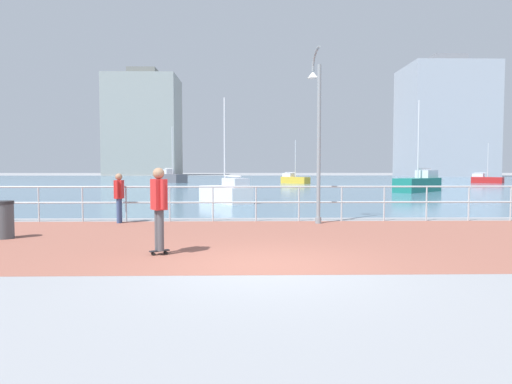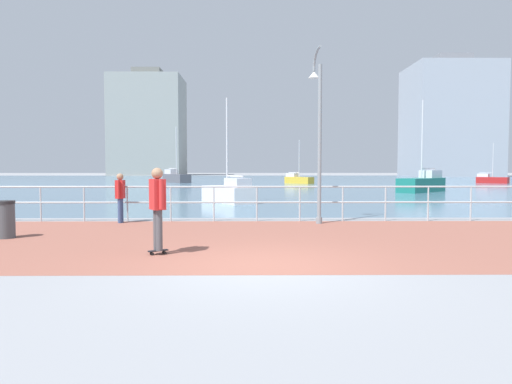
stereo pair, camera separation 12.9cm
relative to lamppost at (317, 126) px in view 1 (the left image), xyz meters
name	(u,v)px [view 1 (the left image)]	position (x,y,z in m)	size (l,w,h in m)	color
ground	(249,184)	(-1.91, 33.76, -3.05)	(220.00, 220.00, 0.00)	gray
brick_paving	(259,239)	(-1.91, -3.23, -3.05)	(28.00, 7.36, 0.01)	#935647
harbor_water	(249,181)	(-1.91, 45.44, -3.05)	(180.00, 88.00, 0.00)	slate
waterfront_railing	(256,197)	(-1.91, 0.44, -2.25)	(25.25, 0.06, 1.16)	#B2BCC1
lamppost	(317,126)	(0.00, 0.00, 0.00)	(0.39, 0.81, 5.51)	gray
skateboarder	(159,203)	(-3.96, -5.15, -2.00)	(0.40, 0.52, 1.74)	black
bystander	(119,194)	(-6.23, 0.09, -2.13)	(0.25, 0.55, 1.57)	#384C7A
trash_bin	(4,220)	(-8.17, -3.00, -2.58)	(0.46, 0.46, 0.93)	#474C51
sailboat_navy	(226,193)	(-3.24, 8.42, -2.55)	(2.88, 3.81, 5.25)	white
sailboat_red	(486,179)	(25.34, 36.72, -2.61)	(3.09, 2.95, 4.59)	#B21E1E
sailboat_teal	(419,183)	(10.33, 18.21, -2.42)	(4.44, 4.26, 6.61)	#197266
sailboat_ivory	(294,179)	(3.18, 35.99, -2.59)	(3.15, 3.24, 4.85)	gold
sailboat_yellow	(172,177)	(-11.08, 39.50, -2.42)	(3.93, 4.69, 6.63)	#595960
tower_beige	(445,121)	(38.36, 77.27, 8.30)	(16.64, 13.51, 24.36)	#A3A8B2
tower_slate	(144,126)	(-27.30, 96.65, 9.01)	(16.91, 13.70, 25.78)	#939993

